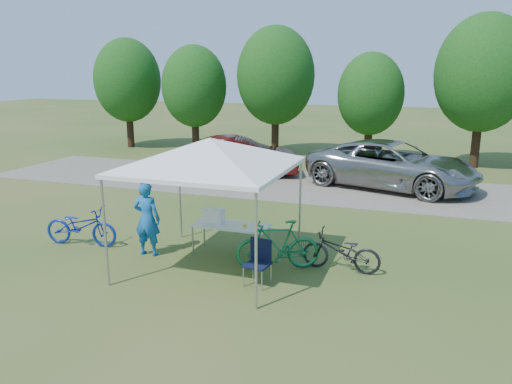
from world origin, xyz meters
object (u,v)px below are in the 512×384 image
bike_blue (81,226)px  folding_table (231,227)px  cyclist (147,219)px  minivan (392,165)px  folding_chair (259,258)px  cooler (214,216)px  bike_dark (341,251)px  sedan (238,156)px  bike_green (278,245)px

bike_blue → folding_table: bearing=-87.8°
cyclist → bike_blue: (-1.82, 0.03, -0.37)m
bike_blue → minivan: 10.63m
folding_chair → cooler: bearing=148.5°
bike_dark → sedan: sedan is taller
folding_chair → cooler: (-1.50, 1.25, 0.35)m
folding_table → cyclist: (-1.74, -0.62, 0.19)m
cyclist → bike_green: size_ratio=0.96×
cooler → bike_blue: bearing=-169.5°
bike_green → sedan: (-4.16, 8.47, 0.25)m
cooler → bike_green: 1.74m
minivan → sedan: size_ratio=1.27×
cooler → bike_dark: cooler is taller
bike_blue → bike_green: bike_green is taller
folding_table → folding_chair: bearing=-49.0°
bike_dark → sedan: (-5.41, 8.15, 0.35)m
bike_dark → minivan: minivan is taller
sedan → folding_table: bearing=-179.5°
cyclist → folding_chair: bearing=163.7°
bike_blue → bike_green: size_ratio=1.02×
folding_table → sedan: size_ratio=0.37×
cyclist → minivan: bearing=-122.3°
cyclist → bike_dark: size_ratio=1.04×
folding_table → sedan: 8.53m
folding_chair → bike_dark: size_ratio=0.54×
bike_green → bike_dark: (1.25, 0.32, -0.10)m
folding_table → cooler: size_ratio=3.72×
minivan → cooler: bearing=174.1°
cooler → bike_dark: bearing=-2.7°
minivan → folding_table: bearing=176.7°
bike_blue → bike_dark: bearing=-92.9°
folding_table → bike_green: (1.23, -0.46, -0.13)m
folding_chair → cooler: 1.99m
folding_table → folding_chair: size_ratio=1.94×
cooler → bike_green: bike_green is taller
folding_chair → sedan: size_ratio=0.19×
cooler → sedan: bearing=107.4°
bike_green → bike_dark: bearing=80.5°
minivan → sedan: (-5.81, 0.15, -0.06)m
cooler → sedan: sedan is taller
folding_chair → bike_blue: (-4.65, 0.67, -0.04)m
bike_blue → bike_dark: (6.04, 0.45, -0.04)m
cyclist → bike_dark: (4.23, 0.48, -0.41)m
folding_chair → bike_blue: bearing=-179.8°
folding_table → bike_dark: bike_dark is taller
bike_blue → cooler: bearing=-86.6°
bike_green → minivan: minivan is taller
cooler → folding_chair: bearing=-39.8°
folding_table → bike_green: size_ratio=0.97×
cyclist → bike_blue: 1.85m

